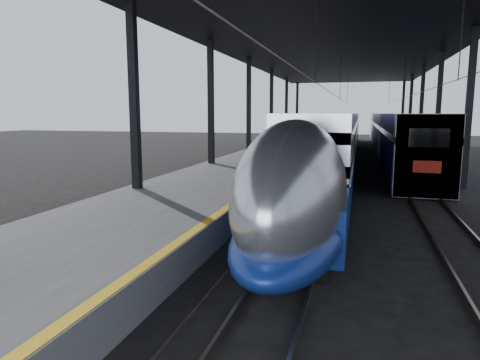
% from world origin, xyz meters
% --- Properties ---
extents(ground, '(160.00, 160.00, 0.00)m').
position_xyz_m(ground, '(0.00, 0.00, 0.00)').
color(ground, black).
rests_on(ground, ground).
extents(platform, '(6.00, 80.00, 1.00)m').
position_xyz_m(platform, '(-3.50, 20.00, 0.50)').
color(platform, '#4C4C4F').
rests_on(platform, ground).
extents(yellow_strip, '(0.30, 80.00, 0.01)m').
position_xyz_m(yellow_strip, '(-0.70, 20.00, 1.00)').
color(yellow_strip, gold).
rests_on(yellow_strip, platform).
extents(rails, '(6.52, 80.00, 0.16)m').
position_xyz_m(rails, '(4.50, 20.00, 0.08)').
color(rails, slate).
rests_on(rails, ground).
extents(canopy, '(18.00, 75.00, 9.47)m').
position_xyz_m(canopy, '(1.90, 20.00, 9.12)').
color(canopy, black).
rests_on(canopy, ground).
extents(tgv_train, '(3.01, 65.20, 4.31)m').
position_xyz_m(tgv_train, '(2.00, 27.38, 2.01)').
color(tgv_train, '#AEB0B5').
rests_on(tgv_train, ground).
extents(second_train, '(3.12, 56.05, 4.30)m').
position_xyz_m(second_train, '(7.00, 38.02, 2.18)').
color(second_train, navy).
rests_on(second_train, ground).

